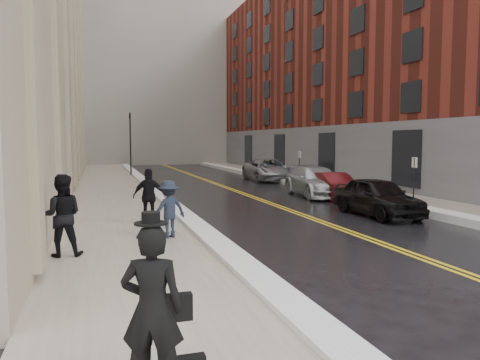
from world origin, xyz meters
TOP-DOWN VIEW (x-y plane):
  - ground at (0.00, 0.00)m, footprint 160.00×160.00m
  - sidewalk_left at (-4.50, 16.00)m, footprint 4.00×64.00m
  - sidewalk_right at (9.00, 16.00)m, footprint 3.00×64.00m
  - lane_stripe_a at (2.38, 16.00)m, footprint 0.12×64.00m
  - lane_stripe_b at (2.62, 16.00)m, footprint 0.12×64.00m
  - snow_ridge_left at (-2.20, 16.00)m, footprint 0.70×60.80m
  - snow_ridge_right at (7.15, 16.00)m, footprint 0.85×60.80m
  - building_right at (17.50, 23.00)m, footprint 14.00×50.00m
  - tower_far_right at (14.00, 66.00)m, footprint 22.00×18.00m
  - traffic_signal at (-2.60, 30.00)m, footprint 0.18×0.15m
  - parking_sign_near at (7.90, 8.00)m, footprint 0.06×0.35m
  - parking_sign_far at (7.90, 20.00)m, footprint 0.06×0.35m
  - car_black at (5.20, 6.66)m, footprint 1.82×4.46m
  - car_maroon at (6.08, 11.77)m, footprint 1.57×4.10m
  - car_silver_near at (5.84, 13.35)m, footprint 2.67×5.58m
  - car_silver_far at (6.80, 23.19)m, footprint 2.97×5.91m
  - pedestrian_main at (-4.72, -4.08)m, footprint 0.80×0.65m
  - pedestrian_a at (-6.10, 2.82)m, footprint 1.01×0.81m
  - pedestrian_b at (-3.32, 4.24)m, footprint 1.22×0.96m
  - pedestrian_c at (-3.60, 6.64)m, footprint 1.17×0.71m

SIDE VIEW (x-z plane):
  - ground at x=0.00m, z-range 0.00..0.00m
  - lane_stripe_a at x=2.38m, z-range 0.00..0.01m
  - lane_stripe_b at x=2.62m, z-range 0.00..0.01m
  - sidewalk_left at x=-4.50m, z-range 0.00..0.15m
  - sidewalk_right at x=9.00m, z-range 0.00..0.15m
  - snow_ridge_left at x=-2.20m, z-range 0.00..0.26m
  - snow_ridge_right at x=7.15m, z-range 0.00..0.30m
  - car_maroon at x=6.08m, z-range 0.00..1.34m
  - car_black at x=5.20m, z-range 0.00..1.52m
  - car_silver_near at x=5.84m, z-range 0.00..1.57m
  - car_silver_far at x=6.80m, z-range 0.00..1.61m
  - pedestrian_b at x=-3.32m, z-range 0.15..1.81m
  - pedestrian_c at x=-3.60m, z-range 0.15..2.01m
  - pedestrian_main at x=-4.72m, z-range 0.15..2.05m
  - pedestrian_a at x=-6.10m, z-range 0.15..2.14m
  - parking_sign_near at x=7.90m, z-range 0.24..2.47m
  - parking_sign_far at x=7.90m, z-range 0.24..2.47m
  - traffic_signal at x=-2.60m, z-range 0.48..5.68m
  - building_right at x=17.50m, z-range 0.00..18.00m
  - tower_far_right at x=14.00m, z-range 0.00..44.00m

